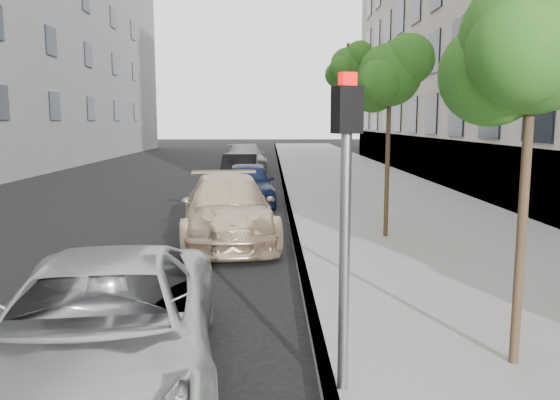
{
  "coord_description": "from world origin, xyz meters",
  "views": [
    {
      "loc": [
        0.61,
        -3.96,
        2.69
      ],
      "look_at": [
        0.76,
        4.26,
        1.5
      ],
      "focal_mm": 35.0,
      "sensor_mm": 36.0,
      "label": 1
    }
  ],
  "objects_px": {
    "suv": "(228,209)",
    "signal_pole": "(346,196)",
    "tree_mid": "(391,75)",
    "minivan": "(101,329)",
    "tree_far": "(349,65)",
    "tree_near": "(537,40)",
    "sedan_black": "(240,170)",
    "sedan_rear": "(246,158)",
    "sedan_blue": "(248,183)"
  },
  "relations": [
    {
      "from": "suv",
      "to": "signal_pole",
      "type": "bearing_deg",
      "value": -83.96
    },
    {
      "from": "tree_mid",
      "to": "minivan",
      "type": "relative_size",
      "value": 0.92
    },
    {
      "from": "tree_far",
      "to": "minivan",
      "type": "relative_size",
      "value": 1.08
    },
    {
      "from": "tree_near",
      "to": "tree_mid",
      "type": "relative_size",
      "value": 0.96
    },
    {
      "from": "minivan",
      "to": "tree_far",
      "type": "bearing_deg",
      "value": 65.29
    },
    {
      "from": "signal_pole",
      "to": "sedan_black",
      "type": "height_order",
      "value": "signal_pole"
    },
    {
      "from": "minivan",
      "to": "sedan_black",
      "type": "distance_m",
      "value": 17.44
    },
    {
      "from": "tree_far",
      "to": "sedan_rear",
      "type": "xyz_separation_m",
      "value": [
        -3.95,
        11.6,
        -3.81
      ]
    },
    {
      "from": "tree_far",
      "to": "sedan_blue",
      "type": "relative_size",
      "value": 1.28
    },
    {
      "from": "tree_far",
      "to": "minivan",
      "type": "height_order",
      "value": "tree_far"
    },
    {
      "from": "tree_far",
      "to": "signal_pole",
      "type": "distance_m",
      "value": 13.9
    },
    {
      "from": "tree_near",
      "to": "tree_mid",
      "type": "height_order",
      "value": "tree_mid"
    },
    {
      "from": "tree_mid",
      "to": "minivan",
      "type": "distance_m",
      "value": 8.59
    },
    {
      "from": "tree_mid",
      "to": "sedan_black",
      "type": "height_order",
      "value": "tree_mid"
    },
    {
      "from": "tree_near",
      "to": "sedan_rear",
      "type": "relative_size",
      "value": 0.85
    },
    {
      "from": "sedan_blue",
      "to": "signal_pole",
      "type": "bearing_deg",
      "value": -87.85
    },
    {
      "from": "tree_near",
      "to": "signal_pole",
      "type": "xyz_separation_m",
      "value": [
        -1.93,
        -0.53,
        -1.47
      ]
    },
    {
      "from": "signal_pole",
      "to": "sedan_black",
      "type": "relative_size",
      "value": 0.73
    },
    {
      "from": "tree_far",
      "to": "minivan",
      "type": "xyz_separation_m",
      "value": [
        -4.28,
        -13.31,
        -3.86
      ]
    },
    {
      "from": "minivan",
      "to": "sedan_rear",
      "type": "distance_m",
      "value": 24.91
    },
    {
      "from": "tree_far",
      "to": "signal_pole",
      "type": "xyz_separation_m",
      "value": [
        -1.93,
        -13.53,
        -2.52
      ]
    },
    {
      "from": "sedan_rear",
      "to": "tree_far",
      "type": "bearing_deg",
      "value": -78.07
    },
    {
      "from": "tree_far",
      "to": "suv",
      "type": "xyz_separation_m",
      "value": [
        -3.58,
        -6.22,
        -3.8
      ]
    },
    {
      "from": "tree_near",
      "to": "sedan_blue",
      "type": "distance_m",
      "value": 12.93
    },
    {
      "from": "tree_near",
      "to": "minivan",
      "type": "distance_m",
      "value": 5.13
    },
    {
      "from": "tree_mid",
      "to": "sedan_black",
      "type": "distance_m",
      "value": 11.7
    },
    {
      "from": "signal_pole",
      "to": "minivan",
      "type": "bearing_deg",
      "value": 153.59
    },
    {
      "from": "tree_far",
      "to": "signal_pole",
      "type": "relative_size",
      "value": 1.73
    },
    {
      "from": "minivan",
      "to": "suv",
      "type": "height_order",
      "value": "suv"
    },
    {
      "from": "tree_far",
      "to": "minivan",
      "type": "bearing_deg",
      "value": -107.84
    },
    {
      "from": "signal_pole",
      "to": "minivan",
      "type": "height_order",
      "value": "signal_pole"
    },
    {
      "from": "tree_near",
      "to": "suv",
      "type": "relative_size",
      "value": 0.84
    },
    {
      "from": "tree_mid",
      "to": "suv",
      "type": "relative_size",
      "value": 0.88
    },
    {
      "from": "signal_pole",
      "to": "tree_mid",
      "type": "bearing_deg",
      "value": 53.79
    },
    {
      "from": "tree_near",
      "to": "minivan",
      "type": "relative_size",
      "value": 0.88
    },
    {
      "from": "minivan",
      "to": "sedan_rear",
      "type": "relative_size",
      "value": 0.97
    },
    {
      "from": "sedan_black",
      "to": "sedan_rear",
      "type": "distance_m",
      "value": 7.48
    },
    {
      "from": "tree_near",
      "to": "sedan_blue",
      "type": "relative_size",
      "value": 1.04
    },
    {
      "from": "minivan",
      "to": "suv",
      "type": "relative_size",
      "value": 0.96
    },
    {
      "from": "tree_mid",
      "to": "sedan_black",
      "type": "bearing_deg",
      "value": 110.01
    },
    {
      "from": "tree_mid",
      "to": "sedan_rear",
      "type": "relative_size",
      "value": 0.89
    },
    {
      "from": "minivan",
      "to": "sedan_black",
      "type": "bearing_deg",
      "value": 81.77
    },
    {
      "from": "sedan_blue",
      "to": "suv",
      "type": "bearing_deg",
      "value": -96.84
    },
    {
      "from": "sedan_rear",
      "to": "tree_mid",
      "type": "bearing_deg",
      "value": -84.57
    },
    {
      "from": "signal_pole",
      "to": "suv",
      "type": "bearing_deg",
      "value": 81.86
    },
    {
      "from": "sedan_blue",
      "to": "sedan_black",
      "type": "xyz_separation_m",
      "value": [
        -0.54,
        4.94,
        -0.02
      ]
    },
    {
      "from": "tree_near",
      "to": "signal_pole",
      "type": "relative_size",
      "value": 1.41
    },
    {
      "from": "tree_far",
      "to": "tree_mid",
      "type": "bearing_deg",
      "value": -90.0
    },
    {
      "from": "suv",
      "to": "sedan_rear",
      "type": "relative_size",
      "value": 1.01
    },
    {
      "from": "tree_near",
      "to": "sedan_blue",
      "type": "bearing_deg",
      "value": 105.27
    }
  ]
}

